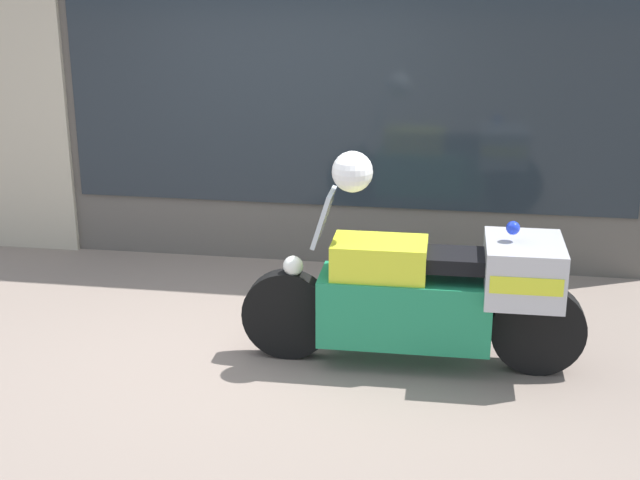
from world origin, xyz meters
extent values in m
plane|color=gray|center=(0.00, 0.00, 0.00)|extent=(60.00, 60.00, 0.00)
cube|color=#56514C|center=(0.00, 2.00, 1.81)|extent=(6.24, 0.40, 3.63)
cube|color=#B2A893|center=(-2.60, 2.03, 1.81)|extent=(1.04, 0.55, 3.63)
cube|color=#1E262D|center=(0.48, 1.79, 1.86)|extent=(4.97, 0.02, 2.63)
cube|color=slate|center=(0.44, 2.01, 0.28)|extent=(4.75, 0.30, 0.55)
cube|color=silver|center=(0.44, 2.15, 1.23)|extent=(4.75, 0.02, 1.41)
cube|color=beige|center=(0.44, 2.01, 1.93)|extent=(4.75, 0.30, 0.02)
cube|color=navy|center=(-1.34, 2.01, 1.97)|extent=(0.18, 0.04, 0.06)
cube|color=#B7B2A8|center=(-0.45, 2.01, 1.97)|extent=(0.18, 0.04, 0.06)
cube|color=#C68E19|center=(0.44, 2.01, 1.97)|extent=(0.18, 0.04, 0.06)
cube|color=maroon|center=(1.34, 2.01, 1.97)|extent=(0.18, 0.04, 0.06)
cube|color=#195623|center=(2.23, 2.01, 1.97)|extent=(0.18, 0.04, 0.06)
cube|color=yellow|center=(-1.22, 1.94, 0.69)|extent=(0.19, 0.02, 0.27)
cube|color=white|center=(-0.11, 1.94, 0.69)|extent=(0.19, 0.03, 0.27)
cube|color=orange|center=(1.00, 1.94, 0.69)|extent=(0.19, 0.02, 0.27)
cube|color=#2866B7|center=(2.11, 1.94, 0.69)|extent=(0.19, 0.01, 0.27)
cylinder|color=black|center=(0.33, -0.17, 0.31)|extent=(0.63, 0.15, 0.63)
cylinder|color=black|center=(2.03, -0.15, 0.31)|extent=(0.63, 0.15, 0.63)
cube|color=#1E8456|center=(1.14, -0.16, 0.41)|extent=(1.16, 0.47, 0.47)
cube|color=yellow|center=(0.96, -0.16, 0.75)|extent=(0.63, 0.41, 0.27)
cube|color=black|center=(1.40, -0.16, 0.77)|extent=(0.68, 0.35, 0.10)
cube|color=#B7B7BC|center=(1.90, -0.15, 0.73)|extent=(0.51, 0.63, 0.38)
cube|color=yellow|center=(1.90, -0.15, 0.73)|extent=(0.46, 0.64, 0.11)
cube|color=#B2BCC6|center=(0.58, -0.17, 1.03)|extent=(0.14, 0.32, 0.37)
sphere|color=white|center=(0.37, -0.17, 0.67)|extent=(0.14, 0.14, 0.14)
sphere|color=blue|center=(1.82, -0.15, 1.01)|extent=(0.09, 0.09, 0.09)
sphere|color=white|center=(0.77, -0.17, 1.35)|extent=(0.27, 0.27, 0.27)
camera|label=1|loc=(1.47, -5.76, 2.74)|focal=50.00mm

